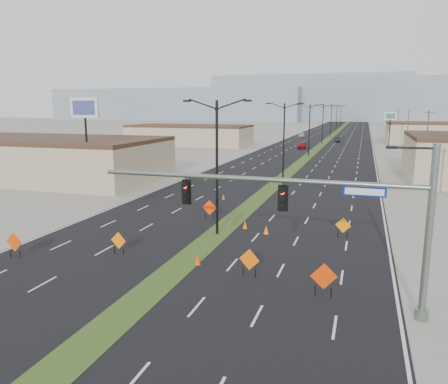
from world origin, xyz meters
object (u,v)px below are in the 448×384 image
(streetlight_2, at_px, (309,128))
(streetlight_4, at_px, (331,120))
(construction_sign_4, at_px, (324,277))
(car_far, at_px, (302,135))
(streetlight_1, at_px, (284,138))
(cone_3, at_px, (223,197))
(car_mid, at_px, (337,140))
(cone_0, at_px, (198,260))
(pole_sign_west, at_px, (85,114))
(streetlight_5, at_px, (337,118))
(cone_1, at_px, (245,225))
(signal_mast, at_px, (322,210))
(construction_sign_3, at_px, (249,261))
(cone_2, at_px, (266,230))
(construction_sign_1, at_px, (118,241))
(streetlight_3, at_px, (323,123))
(construction_sign_2, at_px, (209,208))
(streetlight_0, at_px, (217,163))
(construction_sign_0, at_px, (14,243))
(car_left, at_px, (302,145))
(pole_sign_east_far, at_px, (390,119))
(construction_sign_5, at_px, (343,226))
(streetlight_6, at_px, (341,116))

(streetlight_2, distance_m, streetlight_4, 56.00)
(construction_sign_4, bearing_deg, car_far, 86.68)
(streetlight_4, bearing_deg, streetlight_1, -90.00)
(streetlight_1, height_order, cone_3, streetlight_1)
(streetlight_1, relative_size, car_mid, 2.50)
(cone_0, height_order, pole_sign_west, pole_sign_west)
(streetlight_5, distance_m, cone_1, 138.04)
(signal_mast, bearing_deg, car_mid, 92.92)
(construction_sign_3, height_order, cone_2, construction_sign_3)
(streetlight_5, bearing_deg, car_mid, -85.97)
(streetlight_5, bearing_deg, construction_sign_1, -91.83)
(signal_mast, bearing_deg, construction_sign_4, 80.65)
(streetlight_1, relative_size, streetlight_3, 1.00)
(construction_sign_2, distance_m, construction_sign_4, 16.76)
(signal_mast, height_order, cone_0, signal_mast)
(streetlight_0, xyz_separation_m, construction_sign_2, (-2.00, 3.88, -4.41))
(car_mid, xyz_separation_m, construction_sign_2, (-5.28, -89.55, 0.35))
(construction_sign_0, bearing_deg, car_left, 87.82)
(car_mid, bearing_deg, cone_0, -92.89)
(construction_sign_1, xyz_separation_m, construction_sign_4, (13.39, -2.66, 0.20))
(streetlight_5, xyz_separation_m, construction_sign_2, (-2.00, -136.12, -4.41))
(cone_2, relative_size, cone_3, 1.22)
(car_left, distance_m, pole_sign_east_far, 23.09)
(streetlight_5, distance_m, cone_0, 146.68)
(car_far, height_order, construction_sign_5, construction_sign_5)
(cone_3, bearing_deg, streetlight_3, 87.28)
(streetlight_2, distance_m, car_far, 54.44)
(construction_sign_1, relative_size, cone_0, 2.38)
(construction_sign_1, relative_size, cone_1, 2.26)
(signal_mast, distance_m, car_left, 82.49)
(streetlight_3, bearing_deg, streetlight_1, -90.00)
(construction_sign_1, relative_size, construction_sign_2, 0.88)
(cone_0, bearing_deg, car_mid, 88.68)
(streetlight_6, xyz_separation_m, pole_sign_east_far, (15.96, -85.27, 1.20))
(streetlight_3, height_order, construction_sign_2, streetlight_3)
(streetlight_1, relative_size, construction_sign_1, 6.67)
(streetlight_5, xyz_separation_m, construction_sign_0, (-10.62, -149.00, -4.40))
(streetlight_1, bearing_deg, streetlight_0, -90.00)
(streetlight_4, relative_size, construction_sign_0, 5.80)
(streetlight_1, distance_m, car_left, 43.90)
(streetlight_0, bearing_deg, streetlight_3, 90.00)
(streetlight_1, xyz_separation_m, streetlight_3, (0.00, 56.00, 0.00))
(car_mid, height_order, car_far, car_far)
(car_left, relative_size, cone_2, 6.68)
(car_left, distance_m, cone_1, 69.64)
(streetlight_0, distance_m, construction_sign_1, 9.09)
(streetlight_6, bearing_deg, construction_sign_2, -90.70)
(cone_0, bearing_deg, construction_sign_4, -17.28)
(streetlight_4, distance_m, pole_sign_east_far, 33.36)
(car_mid, distance_m, construction_sign_5, 91.71)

